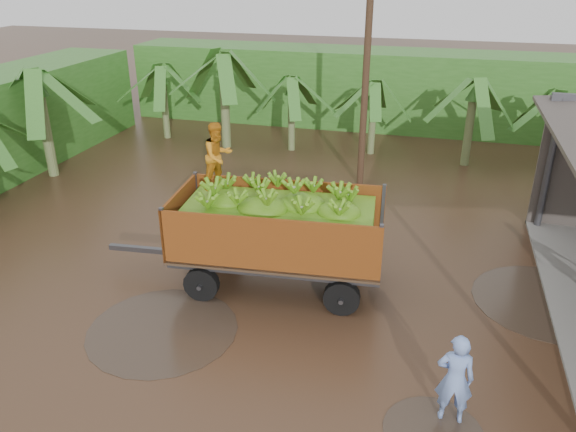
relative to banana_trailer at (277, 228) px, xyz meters
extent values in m
plane|color=black|center=(1.48, -0.48, -1.53)|extent=(100.00, 100.00, 0.00)
cube|color=#2D661E|center=(-0.52, 15.52, 0.27)|extent=(22.00, 3.00, 3.60)
cube|color=#47474C|center=(-3.48, -0.31, -0.92)|extent=(2.02, 0.31, 0.13)
imported|color=#C77817|center=(-1.53, 0.18, 1.65)|extent=(0.96, 1.02, 1.66)
imported|color=#7694D7|center=(4.25, -3.65, -0.64)|extent=(0.66, 0.44, 1.80)
cylinder|color=#47301E|center=(0.98, 7.44, 2.24)|extent=(0.24, 0.24, 7.55)
camera|label=1|loc=(3.47, -11.77, 5.97)|focal=35.00mm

